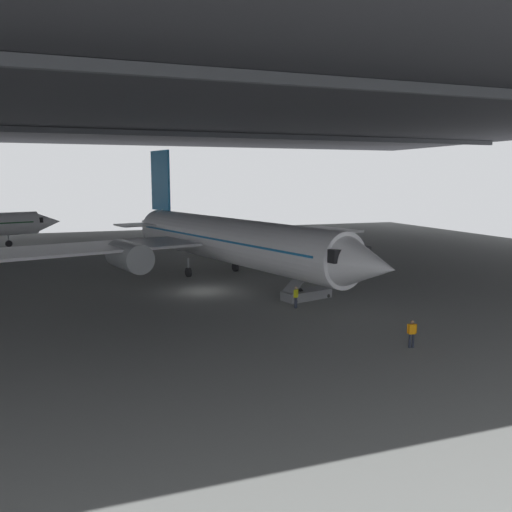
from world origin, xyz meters
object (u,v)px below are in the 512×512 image
object	(u,v)px
airplane_main	(225,240)
boarding_stairs	(307,289)
crew_worker_by_stairs	(296,296)
crew_worker_near_nose	(412,332)
baggage_tug	(243,255)

from	to	relation	value
airplane_main	boarding_stairs	world-z (taller)	airplane_main
boarding_stairs	crew_worker_by_stairs	world-z (taller)	boarding_stairs
airplane_main	crew_worker_by_stairs	bearing A→B (deg)	-83.15
crew_worker_by_stairs	airplane_main	bearing A→B (deg)	96.85
boarding_stairs	crew_worker_near_nose	bearing A→B (deg)	-88.31
airplane_main	baggage_tug	size ratio (longest dim) A/B	15.83
crew_worker_near_nose	crew_worker_by_stairs	distance (m)	10.58
airplane_main	crew_worker_by_stairs	size ratio (longest dim) A/B	24.92
boarding_stairs	crew_worker_near_nose	size ratio (longest dim) A/B	3.11
airplane_main	boarding_stairs	xyz separation A→B (m)	(3.58, -10.50, -2.88)
crew_worker_near_nose	crew_worker_by_stairs	xyz separation A→B (m)	(-2.41, 10.30, 0.02)
boarding_stairs	crew_worker_by_stairs	distance (m)	3.18
airplane_main	crew_worker_near_nose	bearing A→B (deg)	-80.33
crew_worker_by_stairs	baggage_tug	distance (m)	23.52
crew_worker_near_nose	boarding_stairs	bearing A→B (deg)	91.69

